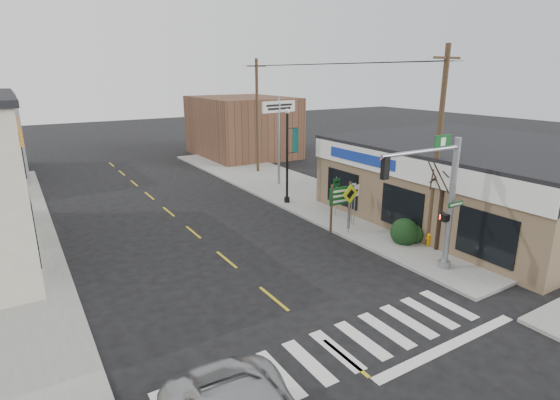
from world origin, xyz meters
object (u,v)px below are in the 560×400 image
guide_sign (341,200)px  lamp_post (288,149)px  fire_hydrant (429,239)px  dance_center_sign (279,118)px  utility_pole_far (257,115)px  traffic_signal_pole (441,192)px  utility_pole_near (438,148)px  bare_tree (445,168)px

guide_sign → lamp_post: (0.50, 5.69, 1.67)m
fire_hydrant → dance_center_sign: 14.32m
lamp_post → utility_pole_far: bearing=50.6°
guide_sign → dance_center_sign: dance_center_sign is taller
traffic_signal_pole → utility_pole_near: size_ratio=0.62×
traffic_signal_pole → lamp_post: (0.25, 11.30, 0.00)m
traffic_signal_pole → utility_pole_far: (2.95, 20.02, 1.19)m
fire_hydrant → lamp_post: 10.00m
traffic_signal_pole → lamp_post: bearing=88.9°
guide_sign → bare_tree: bare_tree is taller
fire_hydrant → guide_sign: bearing=120.6°
utility_pole_far → lamp_post: bearing=-99.8°
traffic_signal_pole → utility_pole_far: size_ratio=0.63×
traffic_signal_pole → lamp_post: 11.31m
utility_pole_near → utility_pole_far: 18.08m
traffic_signal_pole → guide_sign: (-0.25, 5.62, -1.67)m
guide_sign → utility_pole_near: bearing=-54.2°
lamp_post → utility_pole_near: (1.76, -9.34, 1.25)m
dance_center_sign → bare_tree: 14.15m
bare_tree → utility_pole_far: 18.63m
lamp_post → bare_tree: 10.03m
traffic_signal_pole → utility_pole_near: (2.01, 1.96, 1.26)m
bare_tree → lamp_post: bearing=99.7°
traffic_signal_pole → lamp_post: lamp_post is taller
guide_sign → bare_tree: bearing=-58.2°
traffic_signal_pole → fire_hydrant: bearing=44.3°
bare_tree → utility_pole_far: (1.01, 18.59, 0.72)m
fire_hydrant → lamp_post: (-1.70, 9.40, 2.96)m
dance_center_sign → lamp_post: bearing=-124.4°
utility_pole_near → guide_sign: bearing=123.7°
lamp_post → dance_center_sign: 4.87m
fire_hydrant → utility_pole_far: utility_pole_far is taller
lamp_post → dance_center_sign: bearing=43.2°
lamp_post → bare_tree: size_ratio=1.19×
lamp_post → guide_sign: bearing=-117.1°
traffic_signal_pole → dance_center_sign: dance_center_sign is taller
lamp_post → bare_tree: lamp_post is taller
fire_hydrant → bare_tree: bearing=-90.9°
fire_hydrant → utility_pole_near: size_ratio=0.07×
utility_pole_near → utility_pole_far: (0.94, 18.06, -0.07)m
bare_tree → dance_center_sign: bearing=89.0°
traffic_signal_pole → guide_sign: size_ratio=2.22×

